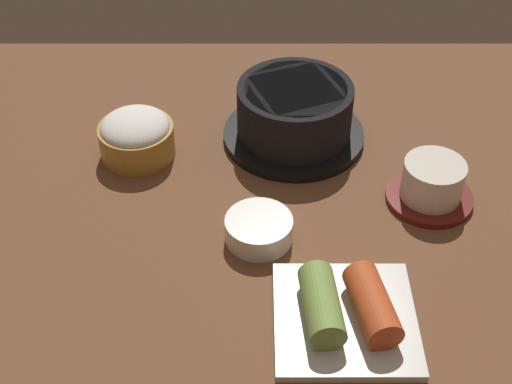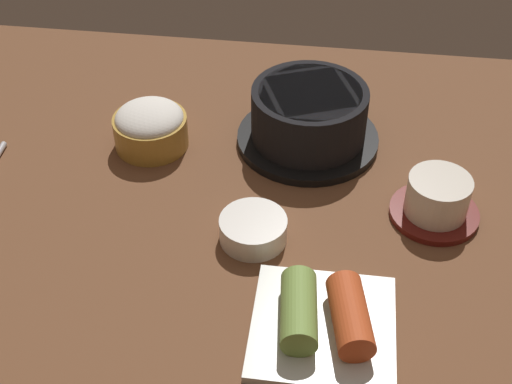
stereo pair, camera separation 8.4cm
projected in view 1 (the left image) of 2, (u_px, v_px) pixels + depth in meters
The scene contains 6 objects.
dining_table at pixel (240, 205), 88.19cm from camera, with size 100.00×76.00×2.00cm, color brown.
stone_pot at pixel (294, 114), 94.20cm from camera, with size 19.02×19.02×8.16cm.
rice_bowl at pixel (136, 135), 92.33cm from camera, with size 9.81×9.81×6.04cm.
tea_cup_with_saucer at pixel (432, 182), 85.96cm from camera, with size 10.67×10.67×5.57cm.
banchan_cup_center at pixel (259, 229), 81.42cm from camera, with size 7.83×7.83×2.94cm.
kimchi_plate at pixel (346, 311), 72.19cm from camera, with size 14.58×14.58×4.72cm.
Camera 1 is at (1.99, -64.93, 60.69)cm, focal length 49.89 mm.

